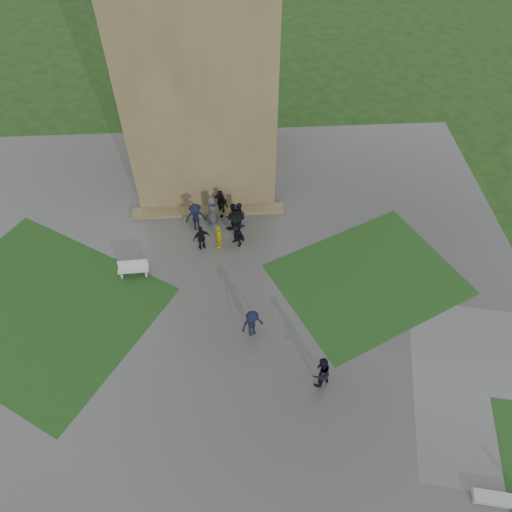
{
  "coord_description": "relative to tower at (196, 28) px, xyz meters",
  "views": [
    {
      "loc": [
        1.62,
        -11.1,
        20.7
      ],
      "look_at": [
        2.59,
        5.93,
        1.2
      ],
      "focal_mm": 35.0,
      "sensor_mm": 36.0,
      "label": 1
    }
  ],
  "objects": [
    {
      "name": "ground",
      "position": [
        0.0,
        -15.0,
        -9.0
      ],
      "size": [
        120.0,
        120.0,
        0.0
      ],
      "primitive_type": "plane",
      "color": "black"
    },
    {
      "name": "plaza",
      "position": [
        0.0,
        -13.0,
        -8.99
      ],
      "size": [
        34.0,
        34.0,
        0.02
      ],
      "primitive_type": "cube",
      "color": "#393936",
      "rests_on": "ground"
    },
    {
      "name": "lawn_inset_left",
      "position": [
        -8.5,
        -11.0,
        -8.97
      ],
      "size": [
        14.1,
        13.46,
        0.01
      ],
      "primitive_type": "cube",
      "rotation": [
        0.0,
        0.0,
        -0.56
      ],
      "color": "#143312",
      "rests_on": "plaza"
    },
    {
      "name": "lawn_inset_right",
      "position": [
        8.5,
        -10.0,
        -8.97
      ],
      "size": [
        11.12,
        10.15,
        0.01
      ],
      "primitive_type": "cube",
      "rotation": [
        0.0,
        0.0,
        0.44
      ],
      "color": "#143312",
      "rests_on": "plaza"
    },
    {
      "name": "tower",
      "position": [
        0.0,
        0.0,
        0.0
      ],
      "size": [
        8.0,
        8.0,
        18.0
      ],
      "primitive_type": "cube",
      "color": "brown",
      "rests_on": "ground"
    },
    {
      "name": "tower_plinth",
      "position": [
        0.0,
        -4.4,
        -8.87
      ],
      "size": [
        9.0,
        0.8,
        0.22
      ],
      "primitive_type": "cube",
      "color": "brown",
      "rests_on": "plaza"
    },
    {
      "name": "bench",
      "position": [
        -3.89,
        -8.95,
        -8.51
      ],
      "size": [
        1.61,
        0.56,
        0.92
      ],
      "rotation": [
        0.0,
        0.0,
        0.04
      ],
      "color": "#B0B0AB",
      "rests_on": "plaza"
    },
    {
      "name": "visitor_cluster",
      "position": [
        0.49,
        -5.9,
        -7.76
      ],
      "size": [
        3.57,
        3.68,
        2.75
      ],
      "color": "black",
      "rests_on": "plaza"
    },
    {
      "name": "pedestrian_mid",
      "position": [
        2.19,
        -13.03,
        -8.13
      ],
      "size": [
        1.23,
        0.94,
        1.7
      ],
      "primitive_type": "imported",
      "rotation": [
        0.0,
        0.0,
        0.39
      ],
      "color": "black",
      "rests_on": "plaza"
    },
    {
      "name": "pedestrian_near",
      "position": [
        5.05,
        -15.79,
        -8.01
      ],
      "size": [
        1.08,
        0.95,
        1.93
      ],
      "primitive_type": "imported",
      "rotation": [
        0.0,
        0.0,
        3.69
      ],
      "color": "black",
      "rests_on": "plaza"
    }
  ]
}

